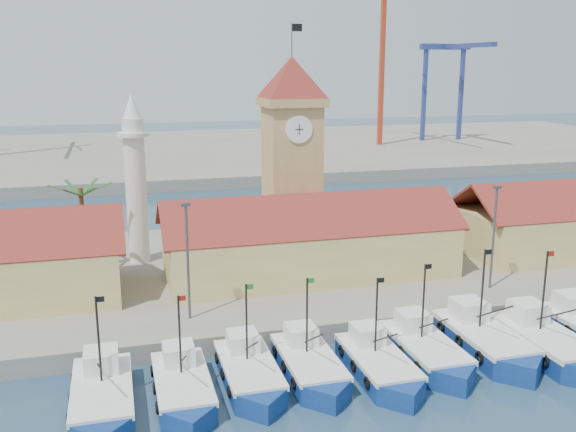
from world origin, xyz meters
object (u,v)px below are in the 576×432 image
object	(u,v)px
boat_0	(102,400)
minaret	(136,179)
boat_5	(427,353)
clock_tower	(292,153)

from	to	relation	value
boat_0	minaret	bearing A→B (deg)	82.37
minaret	boat_0	bearing A→B (deg)	-97.63
boat_5	minaret	distance (m)	32.26
boat_0	clock_tower	bearing A→B (deg)	52.04
clock_tower	minaret	bearing A→B (deg)	172.39
boat_0	clock_tower	size ratio (longest dim) A/B	0.43
boat_0	boat_5	size ratio (longest dim) A/B	1.01
boat_5	minaret	size ratio (longest dim) A/B	0.60
boat_0	clock_tower	world-z (taller)	clock_tower
boat_0	boat_5	distance (m)	21.92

